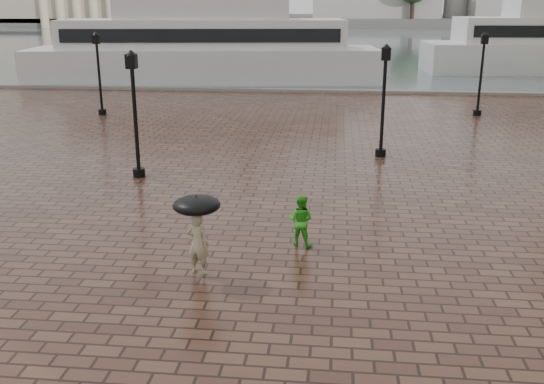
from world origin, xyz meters
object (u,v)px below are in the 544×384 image
at_px(street_lamps, 280,87).
at_px(ferry_near, 204,47).
at_px(child_pedestrian, 301,220).
at_px(adult_pedestrian, 198,243).

xyz_separation_m(street_lamps, ferry_near, (-7.77, 19.50, 0.34)).
xyz_separation_m(street_lamps, child_pedestrian, (1.78, -13.40, -1.63)).
bearing_deg(child_pedestrian, ferry_near, -57.55).
relative_size(child_pedestrian, ferry_near, 0.05).
relative_size(street_lamps, child_pedestrian, 15.51).
relative_size(street_lamps, ferry_near, 0.77).
relative_size(street_lamps, adult_pedestrian, 14.27).
bearing_deg(adult_pedestrian, ferry_near, -63.18).
bearing_deg(ferry_near, adult_pedestrian, -85.56).
xyz_separation_m(adult_pedestrian, child_pedestrian, (2.28, 1.96, -0.06)).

